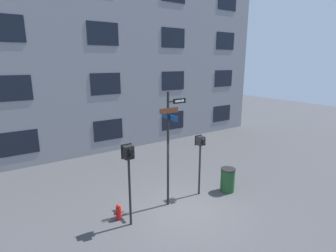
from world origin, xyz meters
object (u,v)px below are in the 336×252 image
pedestrian_signal_right (200,150)px  trash_bin (228,180)px  fire_hydrant (119,212)px  street_sign_pole (169,140)px  pedestrian_signal_left (129,163)px

pedestrian_signal_right → trash_bin: (1.18, -0.47, -1.45)m
fire_hydrant → trash_bin: trash_bin is taller
street_sign_pole → pedestrian_signal_right: 1.64m
pedestrian_signal_right → street_sign_pole: bearing=179.2°
fire_hydrant → trash_bin: bearing=-7.4°
street_sign_pole → fire_hydrant: street_sign_pole is taller
fire_hydrant → pedestrian_signal_left: bearing=-65.7°
street_sign_pole → trash_bin: 3.44m
street_sign_pole → trash_bin: (2.68, -0.49, -2.10)m
fire_hydrant → trash_bin: (4.76, -0.62, 0.23)m
pedestrian_signal_right → pedestrian_signal_left: bearing=-173.8°
pedestrian_signal_right → trash_bin: 1.93m
street_sign_pole → pedestrian_signal_left: street_sign_pole is taller
pedestrian_signal_left → fire_hydrant: size_ratio=4.85×
pedestrian_signal_right → fire_hydrant: bearing=177.7°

